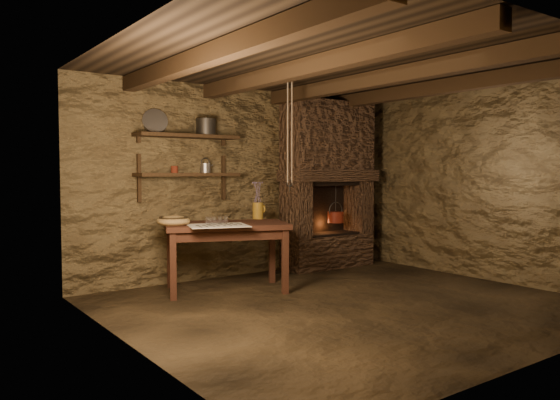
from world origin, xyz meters
TOP-DOWN VIEW (x-y plane):
  - floor at (0.00, 0.00)m, footprint 4.50×4.50m
  - back_wall at (0.00, 2.00)m, footprint 4.50×0.04m
  - front_wall at (0.00, -2.00)m, footprint 4.50×0.04m
  - left_wall at (-2.25, 0.00)m, footprint 0.04×4.00m
  - right_wall at (2.25, 0.00)m, footprint 0.04×4.00m
  - ceiling at (0.00, 0.00)m, footprint 4.50×4.00m
  - beam_far_left at (-1.50, 0.00)m, footprint 0.14×3.95m
  - beam_mid_left at (-0.50, 0.00)m, footprint 0.14×3.95m
  - beam_mid_right at (0.50, 0.00)m, footprint 0.14×3.95m
  - beam_far_right at (1.50, 0.00)m, footprint 0.14×3.95m
  - shelf_lower at (-0.85, 1.84)m, footprint 1.25×0.30m
  - shelf_upper at (-0.85, 1.84)m, footprint 1.25×0.30m
  - hearth at (1.25, 1.77)m, footprint 1.43×0.51m
  - work_table at (-0.67, 1.27)m, footprint 1.52×1.20m
  - linen_cloth at (-0.91, 1.04)m, footprint 0.74×0.66m
  - pewter_cutlery_row at (-0.91, 1.02)m, footprint 0.55×0.35m
  - drinking_glasses at (-0.89, 1.15)m, footprint 0.20×0.06m
  - stoneware_jug at (-0.09, 1.50)m, footprint 0.17×0.17m
  - wooden_bowl at (-1.25, 1.39)m, footprint 0.44×0.44m
  - iron_stockpot at (-0.61, 1.84)m, footprint 0.27×0.27m
  - tin_pan at (-1.21, 1.94)m, footprint 0.31×0.20m
  - small_kettle at (-0.62, 1.84)m, footprint 0.20×0.17m
  - rusty_tin at (-1.02, 1.84)m, footprint 0.11×0.11m
  - red_pot at (1.36, 1.72)m, footprint 0.25×0.22m
  - hanging_ropes at (0.05, 1.05)m, footprint 0.08×0.08m

SIDE VIEW (x-z plane):
  - floor at x=0.00m, z-range 0.00..0.00m
  - work_table at x=-0.67m, z-range 0.03..0.79m
  - red_pot at x=1.36m, z-range 0.44..0.98m
  - linen_cloth at x=-0.91m, z-range 0.76..0.77m
  - pewter_cutlery_row at x=-0.91m, z-range 0.77..0.78m
  - wooden_bowl at x=-1.25m, z-range 0.74..0.87m
  - drinking_glasses at x=-0.89m, z-range 0.77..0.85m
  - stoneware_jug at x=-0.09m, z-range 0.73..1.19m
  - back_wall at x=0.00m, z-range 0.00..2.40m
  - front_wall at x=0.00m, z-range 0.00..2.40m
  - left_wall at x=-2.25m, z-range 0.00..2.40m
  - right_wall at x=2.25m, z-range 0.00..2.40m
  - hearth at x=1.25m, z-range 0.08..2.38m
  - shelf_lower at x=-0.85m, z-range 1.28..1.32m
  - rusty_tin at x=-1.02m, z-range 1.32..1.40m
  - small_kettle at x=-0.62m, z-range 1.29..1.47m
  - shelf_upper at x=-0.85m, z-range 1.73..1.77m
  - hanging_ropes at x=0.05m, z-range 1.20..2.40m
  - iron_stockpot at x=-0.61m, z-range 1.77..1.95m
  - tin_pan at x=-1.21m, z-range 1.77..2.06m
  - beam_far_left at x=-1.50m, z-range 2.23..2.39m
  - beam_mid_left at x=-0.50m, z-range 2.23..2.39m
  - beam_mid_right at x=0.50m, z-range 2.23..2.39m
  - beam_far_right at x=1.50m, z-range 2.23..2.39m
  - ceiling at x=0.00m, z-range 2.38..2.42m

